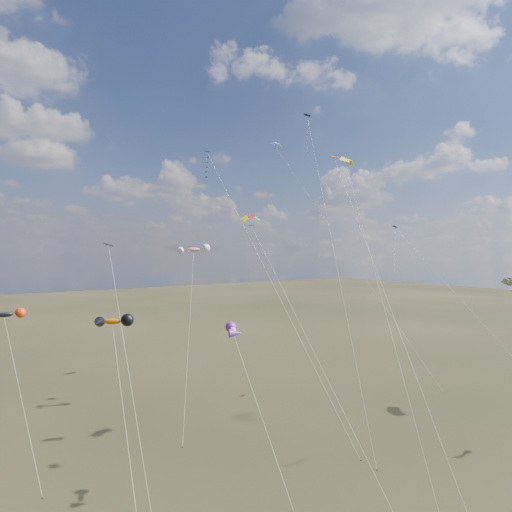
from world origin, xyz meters
TOP-DOWN VIEW (x-y plane):
  - diamond_black_high at (11.93, 22.76)m, footprint 8.75×19.22m
  - diamond_navy_tall at (5.39, 35.47)m, footprint 1.30×31.22m
  - diamond_black_mid at (-14.92, 16.81)m, footprint 0.89×11.86m
  - diamond_navy_right at (23.57, 17.46)m, footprint 13.04×15.60m
  - diamond_orange_center at (0.48, 2.90)m, footprint 5.61×18.63m
  - parafoil_yellow at (8.57, 13.19)m, footprint 9.25×17.92m
  - parafoil_blue_white at (16.81, 35.86)m, footprint 13.61×22.02m
  - parafoil_tricolor at (-0.86, 17.48)m, footprint 2.42×21.27m
  - novelty_black_orange at (-22.30, 27.73)m, footprint 3.12×10.64m
  - novelty_orange_black at (-16.30, 14.28)m, footprint 2.90×11.75m
  - novelty_white_purple at (-8.34, 9.25)m, footprint 1.62×10.79m
  - novelty_redwhite_stripe at (-1.01, 30.17)m, footprint 8.56×11.55m

SIDE VIEW (x-z plane):
  - novelty_white_purple at x=-8.34m, z-range 6.37..20.21m
  - novelty_black_orange at x=-22.30m, z-range 6.45..20.50m
  - novelty_orange_black at x=-16.30m, z-range 6.71..21.39m
  - diamond_black_mid at x=-14.92m, z-range 4.20..24.46m
  - diamond_navy_right at x=23.57m, z-range 7.32..30.19m
  - diamond_orange_center at x=0.48m, z-range 5.03..33.33m
  - novelty_redwhite_stripe at x=-1.01m, z-range 9.46..29.78m
  - parafoil_tricolor at x=-0.86m, z-range 11.09..34.68m
  - diamond_navy_tall at x=5.39m, z-range 12.03..46.44m
  - parafoil_yellow at x=8.57m, z-range 14.24..44.24m
  - diamond_black_high at x=11.93m, z-range 13.58..51.04m
  - parafoil_blue_white at x=16.81m, z-range 17.55..54.50m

